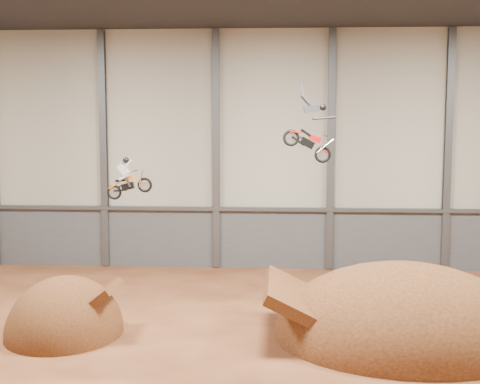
# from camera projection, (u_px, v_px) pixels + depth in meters

# --- Properties ---
(floor) EXTENTS (40.00, 40.00, 0.00)m
(floor) POSITION_uv_depth(u_px,v_px,m) (267.00, 359.00, 24.93)
(floor) COLOR #542916
(floor) RESTS_ON ground
(back_wall) EXTENTS (40.00, 0.10, 14.00)m
(back_wall) POSITION_uv_depth(u_px,v_px,m) (273.00, 150.00, 38.99)
(back_wall) COLOR #B1AE9D
(back_wall) RESTS_ON ground
(lower_band_back) EXTENTS (39.80, 0.18, 3.50)m
(lower_band_back) POSITION_uv_depth(u_px,v_px,m) (273.00, 239.00, 39.50)
(lower_band_back) COLOR #4B4D52
(lower_band_back) RESTS_ON ground
(steel_rail) EXTENTS (39.80, 0.35, 0.20)m
(steel_rail) POSITION_uv_depth(u_px,v_px,m) (273.00, 209.00, 39.14)
(steel_rail) COLOR #47494F
(steel_rail) RESTS_ON lower_band_back
(steel_column_1) EXTENTS (0.40, 0.36, 13.90)m
(steel_column_1) POSITION_uv_depth(u_px,v_px,m) (104.00, 150.00, 39.41)
(steel_column_1) COLOR #47494F
(steel_column_1) RESTS_ON ground
(steel_column_2) EXTENTS (0.40, 0.36, 13.90)m
(steel_column_2) POSITION_uv_depth(u_px,v_px,m) (216.00, 150.00, 39.00)
(steel_column_2) COLOR #47494F
(steel_column_2) RESTS_ON ground
(steel_column_3) EXTENTS (0.40, 0.36, 13.90)m
(steel_column_3) POSITION_uv_depth(u_px,v_px,m) (331.00, 151.00, 38.59)
(steel_column_3) COLOR #47494F
(steel_column_3) RESTS_ON ground
(steel_column_4) EXTENTS (0.40, 0.36, 13.90)m
(steel_column_4) POSITION_uv_depth(u_px,v_px,m) (448.00, 151.00, 38.18)
(steel_column_4) COLOR #47494F
(steel_column_4) RESTS_ON ground
(takeoff_ramp) EXTENTS (4.80, 5.54, 4.80)m
(takeoff_ramp) POSITION_uv_depth(u_px,v_px,m) (65.00, 334.00, 27.79)
(takeoff_ramp) COLOR #3D1F0F
(takeoff_ramp) RESTS_ON ground
(landing_ramp) EXTENTS (10.54, 9.32, 6.08)m
(landing_ramp) POSITION_uv_depth(u_px,v_px,m) (403.00, 337.00, 27.33)
(landing_ramp) COLOR #3D1F0F
(landing_ramp) RESTS_ON ground
(fmx_rider_a) EXTENTS (2.55, 0.89, 2.37)m
(fmx_rider_a) POSITION_uv_depth(u_px,v_px,m) (131.00, 175.00, 30.30)
(fmx_rider_a) COLOR orange
(fmx_rider_b) EXTENTS (3.89, 1.19, 3.65)m
(fmx_rider_b) POSITION_uv_depth(u_px,v_px,m) (303.00, 124.00, 28.58)
(fmx_rider_b) COLOR #B80F0D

